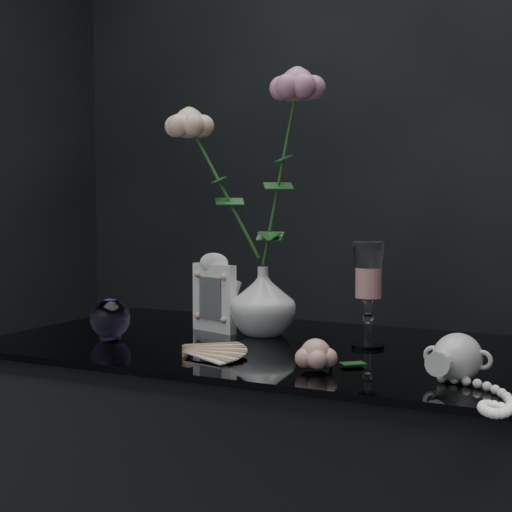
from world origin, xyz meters
The scene contains 8 objects.
vase centered at (-0.07, 0.12, 0.83)m, with size 0.13×0.13×0.13m, color silver.
wine_glass centered at (0.16, 0.09, 0.86)m, with size 0.06×0.06×0.19m, color white, non-canonical shape.
picture_frame centered at (-0.18, 0.12, 0.84)m, with size 0.12×0.09×0.16m, color white, non-canonical shape.
paperweight centered at (-0.31, -0.04, 0.80)m, with size 0.08×0.08×0.08m, color #997CCB, non-canonical shape.
paper_fan centered at (-0.09, -0.12, 0.77)m, with size 0.21×0.16×0.02m, color beige, non-canonical shape.
loose_rose centered at (0.14, -0.13, 0.79)m, with size 0.11×0.14×0.05m, color #DA9B8D, non-canonical shape.
pearl_jar centered at (0.36, -0.10, 0.80)m, with size 0.25×0.26×0.07m, color silver, non-canonical shape.
roses centered at (-0.09, 0.12, 1.09)m, with size 0.30×0.13×0.43m.
Camera 1 is at (0.60, -1.23, 1.02)m, focal length 55.00 mm.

